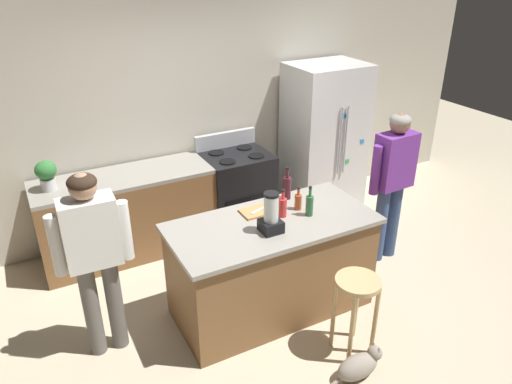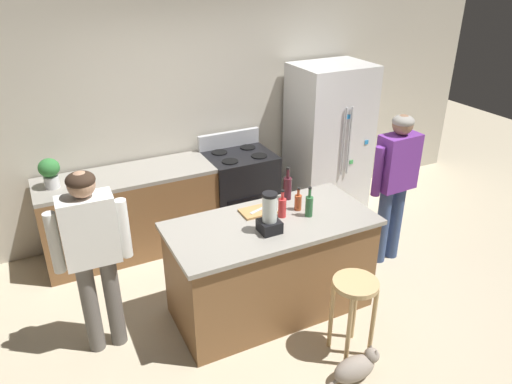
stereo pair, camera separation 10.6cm
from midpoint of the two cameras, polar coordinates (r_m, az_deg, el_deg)
The scene contains 18 objects.
ground_plane at distance 4.65m, azimuth 2.37°, elevation -13.40°, with size 14.00×14.00×0.00m, color beige.
back_wall at distance 5.60m, azimuth -7.11°, elevation 9.29°, with size 8.00×0.10×2.70m, color beige.
kitchen_island at distance 4.37m, azimuth 2.48°, elevation -8.74°, with size 1.79×0.85×0.92m.
back_counter_run at distance 5.38m, azimuth -13.12°, elevation -2.24°, with size 2.00×0.64×0.92m.
refrigerator at distance 6.07m, azimuth 9.01°, elevation 6.17°, with size 0.90×0.73×1.83m.
stove_range at distance 5.69m, azimuth -1.41°, elevation 0.26°, with size 0.76×0.65×1.10m.
person_by_island_left at distance 3.88m, azimuth -18.02°, elevation -6.24°, with size 0.59×0.23×1.59m.
person_by_sink_right at distance 5.04m, azimuth 16.73°, elevation 1.81°, with size 0.59×0.24×1.61m.
bar_stool at distance 3.96m, azimuth 12.27°, elevation -12.14°, with size 0.36×0.36×0.70m.
cat at distance 4.04m, azimuth 12.50°, elevation -19.55°, with size 0.52×0.18×0.26m.
potted_plant at distance 5.03m, azimuth -22.62°, elevation 2.27°, with size 0.20×0.20×0.30m.
blender_appliance at distance 3.91m, azimuth 2.38°, elevation -2.82°, with size 0.17×0.17×0.35m.
bottle_soda at distance 4.16m, azimuth 3.83°, elevation -1.78°, with size 0.07×0.07×0.26m.
bottle_wine at distance 4.46m, azimuth 4.40°, elevation 0.54°, with size 0.08×0.08×0.32m.
bottle_cooking_sauce at distance 4.30m, azimuth 5.68°, elevation -1.16°, with size 0.06×0.06×0.22m.
bottle_olive_oil at distance 4.19m, azimuth 7.00°, elevation -1.60°, with size 0.07×0.07×0.28m.
cutting_board at distance 4.26m, azimuth 0.91°, elevation -2.29°, with size 0.30×0.20×0.02m, color #B7844C.
chef_knife at distance 4.26m, azimuth 1.15°, elevation -2.08°, with size 0.22×0.03×0.01m, color #B7BABF.
Camera 2 is at (-1.72, -3.14, 2.96)m, focal length 33.92 mm.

